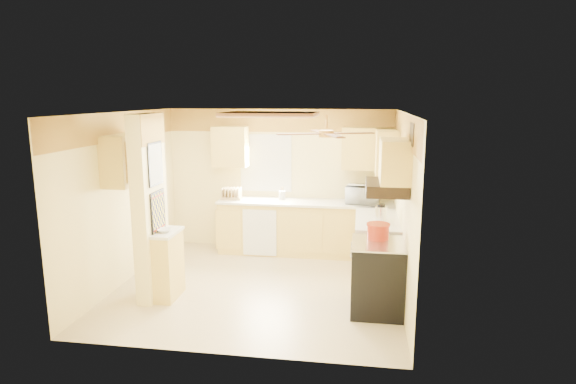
% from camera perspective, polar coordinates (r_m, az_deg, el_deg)
% --- Properties ---
extents(floor, '(4.00, 4.00, 0.00)m').
position_cam_1_polar(floor, '(7.14, -3.52, -11.09)').
color(floor, beige).
rests_on(floor, ground).
extents(ceiling, '(4.00, 4.00, 0.00)m').
position_cam_1_polar(ceiling, '(6.61, -3.78, 9.38)').
color(ceiling, white).
rests_on(ceiling, wall_back).
extents(wall_back, '(4.00, 0.00, 4.00)m').
position_cam_1_polar(wall_back, '(8.60, -0.97, 1.46)').
color(wall_back, '#FDE89A').
rests_on(wall_back, floor).
extents(wall_front, '(4.00, 0.00, 4.00)m').
position_cam_1_polar(wall_front, '(4.99, -8.28, -5.94)').
color(wall_front, '#FDE89A').
rests_on(wall_front, floor).
extents(wall_left, '(0.00, 3.80, 3.80)m').
position_cam_1_polar(wall_left, '(7.45, -18.86, -0.69)').
color(wall_left, '#FDE89A').
rests_on(wall_left, floor).
extents(wall_right, '(0.00, 3.80, 3.80)m').
position_cam_1_polar(wall_right, '(6.65, 13.47, -1.79)').
color(wall_right, '#FDE89A').
rests_on(wall_right, floor).
extents(wallpaper_border, '(4.00, 0.02, 0.40)m').
position_cam_1_polar(wallpaper_border, '(8.46, -1.02, 8.46)').
color(wallpaper_border, '#EABD45').
rests_on(wallpaper_border, wall_back).
extents(partition_column, '(0.20, 0.70, 2.50)m').
position_cam_1_polar(partition_column, '(6.68, -16.06, -1.85)').
color(partition_column, '#FDE89A').
rests_on(partition_column, floor).
extents(partition_ledge, '(0.25, 0.55, 0.90)m').
position_cam_1_polar(partition_ledge, '(6.82, -13.99, -8.49)').
color(partition_ledge, '#DEC168').
rests_on(partition_ledge, floor).
extents(ledge_top, '(0.28, 0.58, 0.04)m').
position_cam_1_polar(ledge_top, '(6.68, -14.18, -4.69)').
color(ledge_top, silver).
rests_on(ledge_top, partition_ledge).
extents(lower_cabinets_back, '(3.00, 0.60, 0.90)m').
position_cam_1_polar(lower_cabinets_back, '(8.42, 2.07, -4.35)').
color(lower_cabinets_back, '#DEC168').
rests_on(lower_cabinets_back, floor).
extents(lower_cabinets_right, '(0.60, 1.40, 0.90)m').
position_cam_1_polar(lower_cabinets_right, '(7.42, 10.49, -6.71)').
color(lower_cabinets_right, '#DEC168').
rests_on(lower_cabinets_right, floor).
extents(countertop_back, '(3.04, 0.64, 0.04)m').
position_cam_1_polar(countertop_back, '(8.29, 2.09, -1.24)').
color(countertop_back, silver).
rests_on(countertop_back, lower_cabinets_back).
extents(countertop_right, '(0.64, 1.44, 0.04)m').
position_cam_1_polar(countertop_right, '(7.29, 10.54, -3.19)').
color(countertop_right, silver).
rests_on(countertop_right, lower_cabinets_right).
extents(dishwasher_panel, '(0.58, 0.02, 0.80)m').
position_cam_1_polar(dishwasher_panel, '(8.24, -3.38, -4.84)').
color(dishwasher_panel, white).
rests_on(dishwasher_panel, lower_cabinets_back).
extents(window, '(0.92, 0.02, 1.02)m').
position_cam_1_polar(window, '(8.58, -2.64, 3.46)').
color(window, white).
rests_on(window, wall_back).
extents(upper_cab_back_left, '(0.60, 0.35, 0.70)m').
position_cam_1_polar(upper_cab_back_left, '(8.53, -6.85, 5.37)').
color(upper_cab_back_left, '#DEC168').
rests_on(upper_cab_back_left, wall_back).
extents(upper_cab_back_right, '(0.90, 0.35, 0.70)m').
position_cam_1_polar(upper_cab_back_right, '(8.23, 9.56, 5.08)').
color(upper_cab_back_right, '#DEC168').
rests_on(upper_cab_back_right, wall_back).
extents(upper_cab_right, '(0.35, 1.00, 0.70)m').
position_cam_1_polar(upper_cab_right, '(7.76, 11.64, 4.64)').
color(upper_cab_right, '#DEC168').
rests_on(upper_cab_right, wall_right).
extents(upper_cab_left_wall, '(0.35, 0.75, 0.70)m').
position_cam_1_polar(upper_cab_left_wall, '(7.05, -18.83, 3.62)').
color(upper_cab_left_wall, '#DEC168').
rests_on(upper_cab_left_wall, wall_left).
extents(upper_cab_over_stove, '(0.35, 0.76, 0.52)m').
position_cam_1_polar(upper_cab_over_stove, '(5.97, 12.53, 3.63)').
color(upper_cab_over_stove, '#DEC168').
rests_on(upper_cab_over_stove, wall_right).
extents(stove, '(0.68, 0.77, 0.92)m').
position_cam_1_polar(stove, '(6.33, 10.52, -9.81)').
color(stove, black).
rests_on(stove, floor).
extents(range_hood, '(0.50, 0.76, 0.14)m').
position_cam_1_polar(range_hood, '(6.01, 11.59, 0.54)').
color(range_hood, black).
rests_on(range_hood, upper_cab_over_stove).
extents(poster_menu, '(0.02, 0.42, 0.57)m').
position_cam_1_polar(poster_menu, '(6.53, -15.45, 3.24)').
color(poster_menu, black).
rests_on(poster_menu, partition_column).
extents(poster_nashville, '(0.02, 0.42, 0.57)m').
position_cam_1_polar(poster_nashville, '(6.65, -15.16, -2.31)').
color(poster_nashville, black).
rests_on(poster_nashville, partition_column).
extents(ceiling_light_panel, '(1.35, 0.95, 0.06)m').
position_cam_1_polar(ceiling_light_panel, '(7.08, -2.10, 9.16)').
color(ceiling_light_panel, brown).
rests_on(ceiling_light_panel, ceiling).
extents(ceiling_fan, '(1.15, 1.15, 0.26)m').
position_cam_1_polar(ceiling_fan, '(5.79, 4.53, 6.97)').
color(ceiling_fan, gold).
rests_on(ceiling_fan, ceiling).
extents(vent_grate, '(0.02, 0.40, 0.25)m').
position_cam_1_polar(vent_grate, '(5.60, 14.51, 6.65)').
color(vent_grate, black).
rests_on(vent_grate, wall_right).
extents(microwave, '(0.59, 0.44, 0.30)m').
position_cam_1_polar(microwave, '(8.18, 8.87, -0.32)').
color(microwave, white).
rests_on(microwave, countertop_back).
extents(bowl, '(0.24, 0.24, 0.05)m').
position_cam_1_polar(bowl, '(6.63, -14.42, -4.42)').
color(bowl, white).
rests_on(bowl, ledge_top).
extents(dutch_oven, '(0.30, 0.30, 0.20)m').
position_cam_1_polar(dutch_oven, '(6.30, 10.63, -4.56)').
color(dutch_oven, '#A72714').
rests_on(dutch_oven, stove).
extents(kettle, '(0.17, 0.17, 0.26)m').
position_cam_1_polar(kettle, '(7.05, 10.95, -2.52)').
color(kettle, silver).
rests_on(kettle, countertop_right).
extents(dish_rack, '(0.37, 0.28, 0.20)m').
position_cam_1_polar(dish_rack, '(8.52, -6.73, -0.34)').
color(dish_rack, tan).
rests_on(dish_rack, countertop_back).
extents(utensil_crock, '(0.11, 0.11, 0.22)m').
position_cam_1_polar(utensil_crock, '(8.44, -0.69, -0.36)').
color(utensil_crock, white).
rests_on(utensil_crock, countertop_back).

